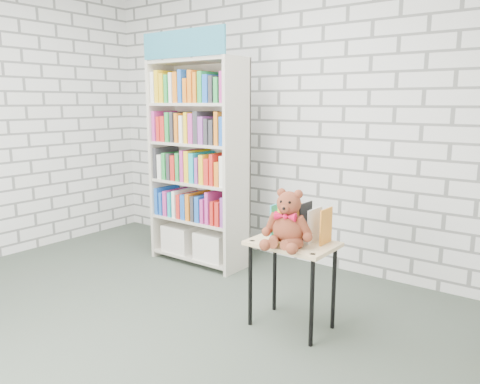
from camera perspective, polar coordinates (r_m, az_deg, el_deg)
The scene contains 6 objects.
ground at distance 3.60m, azimuth -13.61°, elevation -15.50°, with size 4.50×4.50×0.00m, color #3C463B.
room_shell at distance 3.24m, azimuth -15.07°, elevation 14.14°, with size 4.52×4.02×2.81m.
bookshelf at distance 4.57m, azimuth -5.10°, elevation 3.69°, with size 0.99×0.38×2.22m.
display_table at distance 3.30m, azimuth 6.40°, elevation -7.52°, with size 0.59×0.41×0.63m.
table_books at distance 3.32m, azimuth 7.33°, elevation -3.66°, with size 0.41×0.18×0.24m.
teddy_bear at distance 3.15m, azimuth 5.81°, elevation -3.84°, with size 0.35×0.34×0.39m.
Camera 1 is at (2.53, -2.01, 1.58)m, focal length 35.00 mm.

